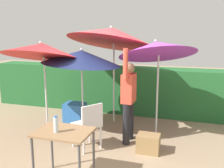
# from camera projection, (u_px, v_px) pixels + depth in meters

# --- Properties ---
(ground_plane) EXTENTS (24.00, 24.00, 0.00)m
(ground_plane) POSITION_uv_depth(u_px,v_px,m) (108.00, 139.00, 5.34)
(ground_plane) COLOR #9E8466
(hedge_row) EXTENTS (8.00, 0.70, 1.23)m
(hedge_row) POSITION_uv_depth(u_px,v_px,m) (130.00, 90.00, 7.03)
(hedge_row) COLOR #23602D
(hedge_row) RESTS_ON ground_plane
(umbrella_rainbow) EXTENTS (2.15, 2.11, 2.60)m
(umbrella_rainbow) POSITION_uv_depth(u_px,v_px,m) (112.00, 36.00, 5.98)
(umbrella_rainbow) COLOR silver
(umbrella_rainbow) RESTS_ON ground_plane
(umbrella_orange) EXTENTS (1.65, 1.67, 2.14)m
(umbrella_orange) POSITION_uv_depth(u_px,v_px,m) (42.00, 50.00, 5.30)
(umbrella_orange) COLOR silver
(umbrella_orange) RESTS_ON ground_plane
(umbrella_yellow) EXTENTS (1.63, 1.57, 2.29)m
(umbrella_yellow) POSITION_uv_depth(u_px,v_px,m) (157.00, 49.00, 5.11)
(umbrella_yellow) COLOR silver
(umbrella_yellow) RESTS_ON ground_plane
(umbrella_navy) EXTENTS (1.67, 1.66, 1.87)m
(umbrella_navy) POSITION_uv_depth(u_px,v_px,m) (82.00, 57.00, 5.37)
(umbrella_navy) COLOR silver
(umbrella_navy) RESTS_ON ground_plane
(person_vendor) EXTENTS (0.24, 0.55, 1.88)m
(person_vendor) POSITION_uv_depth(u_px,v_px,m) (129.00, 96.00, 5.03)
(person_vendor) COLOR black
(person_vendor) RESTS_ON ground_plane
(chair_plastic) EXTENTS (0.61, 0.61, 0.89)m
(chair_plastic) POSITION_uv_depth(u_px,v_px,m) (89.00, 123.00, 4.78)
(chair_plastic) COLOR silver
(chair_plastic) RESTS_ON ground_plane
(cooler_box) EXTENTS (0.48, 0.40, 0.47)m
(cooler_box) POSITION_uv_depth(u_px,v_px,m) (75.00, 112.00, 6.32)
(cooler_box) COLOR #2D6BB7
(cooler_box) RESTS_ON ground_plane
(crate_cardboard) EXTENTS (0.41, 0.32, 0.33)m
(crate_cardboard) POSITION_uv_depth(u_px,v_px,m) (148.00, 143.00, 4.73)
(crate_cardboard) COLOR #9E7A4C
(crate_cardboard) RESTS_ON ground_plane
(folding_table) EXTENTS (0.80, 0.60, 0.78)m
(folding_table) POSITION_uv_depth(u_px,v_px,m) (64.00, 137.00, 3.73)
(folding_table) COLOR #4C4C51
(folding_table) RESTS_ON ground_plane
(bottle_water) EXTENTS (0.07, 0.07, 0.24)m
(bottle_water) POSITION_uv_depth(u_px,v_px,m) (56.00, 125.00, 3.64)
(bottle_water) COLOR silver
(bottle_water) RESTS_ON folding_table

